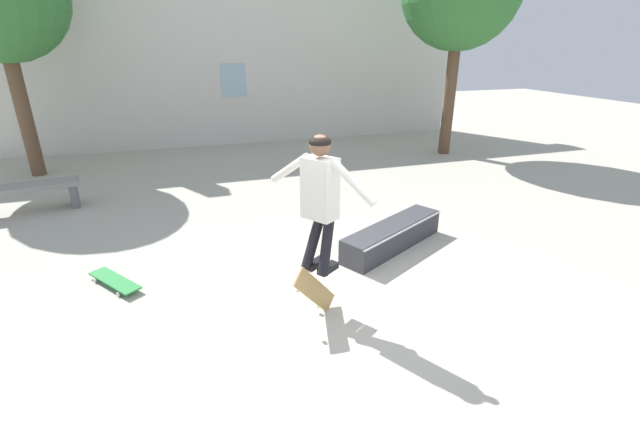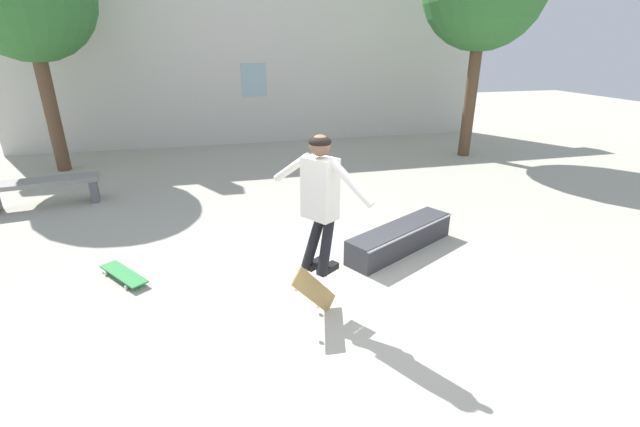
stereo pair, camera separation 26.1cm
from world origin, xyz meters
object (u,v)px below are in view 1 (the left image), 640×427
(skate_ledge, at_px, (393,236))
(skateboard_resting, at_px, (115,281))
(park_bench, at_px, (20,193))
(skateboard_flipping, at_px, (315,291))
(skater, at_px, (320,194))

(skate_ledge, distance_m, skateboard_resting, 3.77)
(park_bench, height_order, skate_ledge, park_bench)
(skateboard_flipping, bearing_deg, park_bench, 100.30)
(park_bench, xyz_separation_m, skateboard_flipping, (3.98, -4.55, -0.04))
(skate_ledge, height_order, skateboard_flipping, skateboard_flipping)
(skater, relative_size, skateboard_resting, 1.79)
(park_bench, relative_size, skater, 1.30)
(skate_ledge, height_order, skateboard_resting, skate_ledge)
(park_bench, xyz_separation_m, skate_ledge, (5.58, -3.24, -0.19))
(skateboard_resting, bearing_deg, skate_ledge, -127.14)
(skateboard_flipping, xyz_separation_m, skateboard_resting, (-2.17, 1.38, -0.26))
(skater, distance_m, skateboard_resting, 2.93)
(park_bench, xyz_separation_m, skateboard_resting, (1.81, -3.16, -0.30))
(park_bench, bearing_deg, skateboard_flipping, -58.00)
(park_bench, distance_m, skateboard_flipping, 6.04)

